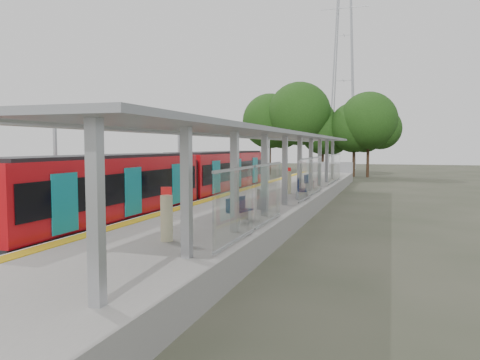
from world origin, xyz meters
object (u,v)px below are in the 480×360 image
info_pillar_far (288,182)px  train (177,180)px  bench_near (238,209)px  litter_bin (262,199)px  bench_mid (300,188)px  info_pillar_near (167,218)px  bench_far (308,181)px

info_pillar_far → train: bearing=-133.9°
info_pillar_far → bench_near: bearing=-82.4°
litter_bin → bench_near: bearing=-89.4°
train → bench_mid: train is taller
bench_near → info_pillar_near: 4.51m
train → litter_bin: bearing=-27.1°
info_pillar_far → litter_bin: info_pillar_far is taller
bench_far → litter_bin: (-0.17, -11.95, -0.03)m
litter_bin → info_pillar_far: bearing=92.8°
info_pillar_near → info_pillar_far: bearing=68.9°
train → info_pillar_far: (5.48, 4.69, -0.34)m
train → bench_mid: (6.72, 2.17, -0.47)m
bench_near → info_pillar_far: 11.38m
bench_near → info_pillar_far: bearing=105.2°
info_pillar_near → litter_bin: 8.14m
train → info_pillar_far: train is taller
train → bench_mid: size_ratio=16.29×
bench_far → info_pillar_near: 20.07m
bench_far → litter_bin: size_ratio=1.49×
bench_far → info_pillar_far: (-0.55, -4.26, 0.20)m
bench_near → bench_far: 15.63m
bench_near → bench_far: bench_far is taller
train → bench_mid: 7.07m
bench_mid → info_pillar_near: 13.37m
bench_near → bench_mid: (0.82, 8.85, 0.08)m
train → info_pillar_far: 7.22m
bench_far → train: bearing=-120.3°
bench_near → bench_mid: bench_mid is taller
info_pillar_far → info_pillar_near: bearing=-86.3°
train → bench_far: bearing=56.1°
bench_mid → info_pillar_far: bearing=104.2°
bench_near → train: bearing=144.5°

